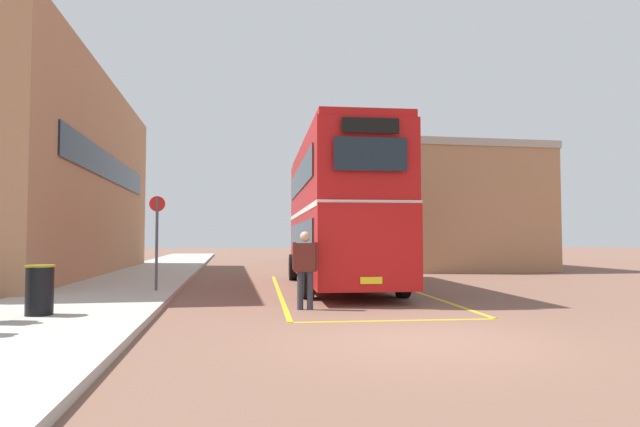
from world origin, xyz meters
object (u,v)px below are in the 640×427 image
at_px(double_decker_bus, 338,211).
at_px(bus_stop_sign, 157,233).
at_px(litter_bin, 40,290).
at_px(single_deck_bus, 326,238).
at_px(pedestrian_boarding, 305,264).

xyz_separation_m(double_decker_bus, bus_stop_sign, (-5.59, -1.55, -0.76)).
xyz_separation_m(double_decker_bus, litter_bin, (-7.13, -6.28, -1.89)).
bearing_deg(single_deck_bus, pedestrian_boarding, -101.33).
bearing_deg(bus_stop_sign, single_deck_bus, 67.58).
distance_m(double_decker_bus, pedestrian_boarding, 5.81).
bearing_deg(double_decker_bus, bus_stop_sign, -164.54).
bearing_deg(pedestrian_boarding, litter_bin, -169.56).
relative_size(double_decker_bus, bus_stop_sign, 3.94).
distance_m(single_deck_bus, litter_bin, 27.89).
xyz_separation_m(litter_bin, bus_stop_sign, (1.54, 4.73, 1.13)).
distance_m(single_deck_bus, bus_stop_sign, 22.91).
height_order(single_deck_bus, litter_bin, single_deck_bus).
height_order(double_decker_bus, pedestrian_boarding, double_decker_bus).
distance_m(litter_bin, bus_stop_sign, 5.10).
bearing_deg(litter_bin, double_decker_bus, 41.35).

